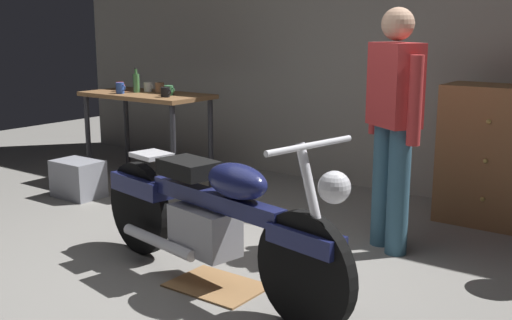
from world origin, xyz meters
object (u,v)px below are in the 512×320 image
object	(u,v)px
mug_red_diner	(120,87)
mug_white_ceramic	(148,87)
mug_green_speckled	(169,90)
storage_bin	(78,179)
wooden_dresser	(494,156)
bottle	(136,82)
mug_brown_stoneware	(160,88)
mug_blue_enamel	(120,88)
mug_black_matte	(166,92)
person_standing	(394,119)
motorcycle	(211,215)

from	to	relation	value
mug_red_diner	mug_white_ceramic	world-z (taller)	mug_red_diner
mug_green_speckled	storage_bin	bearing A→B (deg)	-121.37
storage_bin	mug_green_speckled	world-z (taller)	mug_green_speckled
wooden_dresser	bottle	xyz separation A→B (m)	(-3.26, -0.69, 0.45)
mug_brown_stoneware	storage_bin	bearing A→B (deg)	-106.97
mug_blue_enamel	bottle	world-z (taller)	bottle
storage_bin	bottle	bearing A→B (deg)	88.16
mug_brown_stoneware	mug_green_speckled	distance (m)	0.22
mug_black_matte	mug_white_ceramic	xyz separation A→B (m)	(-0.48, 0.24, 0.00)
mug_black_matte	mug_brown_stoneware	world-z (taller)	mug_brown_stoneware
mug_white_ceramic	mug_green_speckled	world-z (taller)	same
mug_green_speckled	mug_brown_stoneware	bearing A→B (deg)	157.64
mug_blue_enamel	mug_green_speckled	xyz separation A→B (m)	(0.49, 0.17, -0.01)
mug_black_matte	mug_green_speckled	distance (m)	0.15
mug_green_speckled	mug_blue_enamel	bearing A→B (deg)	-160.82
bottle	person_standing	bearing A→B (deg)	-6.58
mug_white_ceramic	mug_red_diner	bearing A→B (deg)	-143.45
person_standing	mug_black_matte	world-z (taller)	person_standing
mug_brown_stoneware	bottle	size ratio (longest dim) A/B	0.51
motorcycle	mug_red_diner	world-z (taller)	motorcycle
person_standing	mug_green_speckled	xyz separation A→B (m)	(-2.43, 0.34, 0.02)
wooden_dresser	mug_green_speckled	world-z (taller)	wooden_dresser
mug_black_matte	mug_brown_stoneware	bearing A→B (deg)	143.27
wooden_dresser	mug_blue_enamel	size ratio (longest dim) A/B	9.59
mug_red_diner	wooden_dresser	bearing A→B (deg)	11.96
mug_brown_stoneware	mug_white_ceramic	bearing A→B (deg)	170.23
mug_blue_enamel	person_standing	bearing A→B (deg)	-3.31
mug_brown_stoneware	mug_black_matte	bearing A→B (deg)	-36.73
mug_black_matte	mug_green_speckled	world-z (taller)	mug_green_speckled
mug_white_ceramic	mug_green_speckled	xyz separation A→B (m)	(0.40, -0.12, -0.00)
mug_white_ceramic	storage_bin	bearing A→B (deg)	-93.86
mug_green_speckled	bottle	bearing A→B (deg)	-179.05
motorcycle	mug_black_matte	bearing A→B (deg)	151.44
storage_bin	mug_black_matte	distance (m)	1.13
mug_brown_stoneware	mug_green_speckled	world-z (taller)	mug_brown_stoneware
mug_red_diner	motorcycle	bearing A→B (deg)	-31.84
wooden_dresser	storage_bin	size ratio (longest dim) A/B	2.50
motorcycle	mug_blue_enamel	xyz separation A→B (m)	(-2.33, 1.41, 0.50)
mug_red_diner	mug_green_speckled	size ratio (longest dim) A/B	0.89
mug_green_speckled	person_standing	bearing A→B (deg)	-7.91
person_standing	mug_red_diner	world-z (taller)	person_standing
motorcycle	mug_brown_stoneware	size ratio (longest dim) A/B	17.49
mug_black_matte	bottle	distance (m)	0.53
motorcycle	wooden_dresser	size ratio (longest dim) A/B	1.97
mug_blue_enamel	bottle	bearing A→B (deg)	71.79
bottle	mug_white_ceramic	bearing A→B (deg)	74.41
mug_brown_stoneware	mug_white_ceramic	size ratio (longest dim) A/B	1.08
mug_red_diner	mug_brown_stoneware	distance (m)	0.44
wooden_dresser	mug_green_speckled	bearing A→B (deg)	-166.42
person_standing	mug_black_matte	bearing A→B (deg)	28.58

